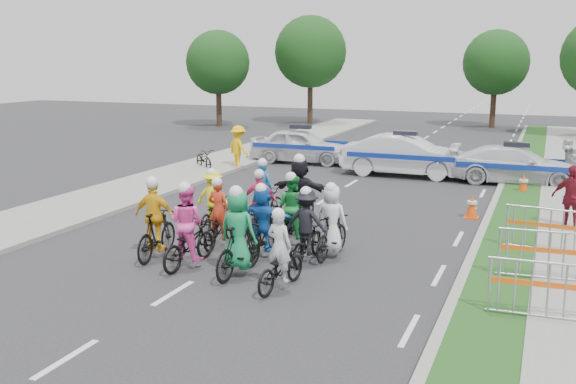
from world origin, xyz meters
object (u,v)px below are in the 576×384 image
at_px(rider_10, 214,206).
at_px(rider_11, 300,198).
at_px(rider_3, 156,227).
at_px(tree_0, 218,63).
at_px(rider_4, 307,232).
at_px(barrier_0, 548,294).
at_px(barrier_2, 550,232).
at_px(rider_5, 263,226).
at_px(rider_8, 292,217).
at_px(tree_3, 310,52).
at_px(cone_0, 472,206).
at_px(marshal_hiviz, 239,147).
at_px(rider_7, 332,228).
at_px(cone_1, 523,184).
at_px(police_car_2, 515,165).
at_px(rider_0, 280,262).
at_px(rider_12, 264,200).
at_px(spectator_2, 571,198).
at_px(rider_9, 261,209).
at_px(rider_2, 188,235).
at_px(barrier_1, 549,258).
at_px(rider_1, 239,241).
at_px(police_car_1, 405,155).
at_px(tree_4, 496,63).
at_px(parked_bike, 204,159).
at_px(rider_6, 220,223).
at_px(police_car_0, 301,146).

distance_m(rider_10, rider_11, 2.28).
bearing_deg(rider_3, tree_0, -70.61).
distance_m(rider_4, barrier_0, 5.29).
bearing_deg(tree_0, barrier_2, -47.59).
xyz_separation_m(rider_5, rider_8, (0.23, 1.23, -0.06)).
bearing_deg(tree_3, cone_0, -59.99).
bearing_deg(marshal_hiviz, rider_7, 155.85).
height_order(cone_1, tree_0, tree_0).
relative_size(rider_7, tree_3, 0.24).
bearing_deg(rider_10, police_car_2, -128.01).
bearing_deg(rider_7, rider_0, 88.13).
height_order(rider_3, barrier_2, rider_3).
distance_m(rider_12, spectator_2, 8.13).
distance_m(rider_9, rider_10, 1.32).
relative_size(rider_0, tree_3, 0.23).
bearing_deg(tree_0, police_car_2, -35.10).
height_order(rider_9, rider_11, rider_11).
distance_m(rider_10, spectator_2, 9.34).
distance_m(spectator_2, marshal_hiviz, 13.54).
bearing_deg(marshal_hiviz, rider_2, 141.08).
relative_size(barrier_1, cone_1, 2.86).
xyz_separation_m(rider_2, rider_3, (-0.97, 0.24, 0.03)).
bearing_deg(rider_5, rider_4, -170.90).
xyz_separation_m(spectator_2, cone_1, (-1.32, 4.56, -0.54)).
height_order(rider_11, barrier_0, rider_11).
distance_m(rider_4, tree_0, 29.86).
distance_m(rider_5, rider_12, 3.31).
bearing_deg(rider_1, rider_5, -83.08).
distance_m(rider_5, cone_1, 10.95).
bearing_deg(rider_9, rider_10, -2.39).
xyz_separation_m(rider_9, tree_3, (-8.81, 27.48, 4.22)).
xyz_separation_m(police_car_1, tree_3, (-10.43, 17.68, 4.10)).
bearing_deg(rider_10, barrier_1, 169.08).
distance_m(rider_9, tree_0, 27.47).
bearing_deg(rider_3, barrier_2, -162.82).
bearing_deg(spectator_2, rider_7, -112.01).
relative_size(rider_8, tree_4, 0.29).
xyz_separation_m(rider_7, tree_0, (-16.11, 24.66, 3.50)).
bearing_deg(rider_5, parked_bike, -47.34).
distance_m(rider_6, cone_1, 11.30).
distance_m(rider_1, police_car_0, 14.95).
bearing_deg(tree_0, rider_4, -58.04).
bearing_deg(rider_12, rider_3, 88.45).
relative_size(cone_1, parked_bike, 0.44).
distance_m(rider_10, tree_3, 28.87).
distance_m(rider_1, tree_4, 32.84).
relative_size(police_car_2, marshal_hiviz, 2.60).
relative_size(rider_2, rider_7, 1.08).
bearing_deg(rider_8, rider_11, -68.61).
relative_size(rider_5, marshal_hiviz, 0.97).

